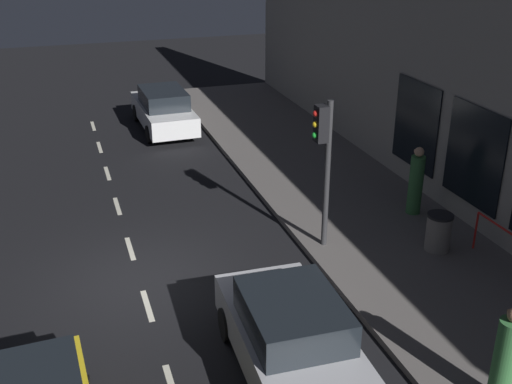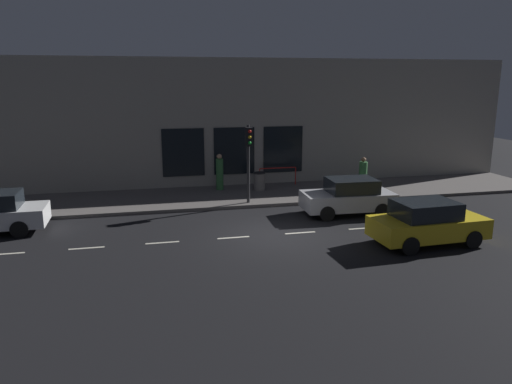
% 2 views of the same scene
% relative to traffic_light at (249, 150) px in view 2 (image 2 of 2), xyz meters
% --- Properties ---
extents(ground_plane, '(60.00, 60.00, 0.00)m').
position_rel_traffic_light_xyz_m(ground_plane, '(-4.38, -0.08, -2.63)').
color(ground_plane, black).
extents(sidewalk, '(4.50, 32.00, 0.15)m').
position_rel_traffic_light_xyz_m(sidewalk, '(1.87, -0.08, -2.56)').
color(sidewalk, '#5B5654').
rests_on(sidewalk, ground).
extents(building_facade, '(0.65, 32.00, 6.85)m').
position_rel_traffic_light_xyz_m(building_facade, '(4.42, -0.08, 0.79)').
color(building_facade, gray).
rests_on(building_facade, ground).
extents(lane_centre_line, '(0.12, 27.20, 0.01)m').
position_rel_traffic_light_xyz_m(lane_centre_line, '(-4.38, -1.08, -2.63)').
color(lane_centre_line, beige).
rests_on(lane_centre_line, ground).
extents(traffic_light, '(0.48, 0.32, 3.60)m').
position_rel_traffic_light_xyz_m(traffic_light, '(0.00, 0.00, 0.00)').
color(traffic_light, '#2D2D30').
rests_on(traffic_light, sidewalk).
extents(parked_car_0, '(2.03, 4.08, 1.58)m').
position_rel_traffic_light_xyz_m(parked_car_0, '(-6.59, -5.06, -1.84)').
color(parked_car_0, gold).
rests_on(parked_car_0, ground).
extents(parked_car_2, '(2.00, 3.96, 1.58)m').
position_rel_traffic_light_xyz_m(parked_car_2, '(-2.30, -3.93, -1.84)').
color(parked_car_2, '#B7B7BC').
rests_on(parked_car_2, ground).
extents(pedestrian_0, '(0.48, 0.48, 1.86)m').
position_rel_traffic_light_xyz_m(pedestrian_0, '(3.13, 0.88, -1.61)').
color(pedestrian_0, '#336B38').
rests_on(pedestrian_0, sidewalk).
extents(pedestrian_1, '(0.43, 0.43, 1.85)m').
position_rel_traffic_light_xyz_m(pedestrian_1, '(0.58, -5.92, -1.63)').
color(pedestrian_1, '#336B38').
rests_on(pedestrian_1, sidewalk).
extents(trash_bin, '(0.62, 0.62, 0.93)m').
position_rel_traffic_light_xyz_m(trash_bin, '(2.58, -1.10, -2.01)').
color(trash_bin, slate).
rests_on(trash_bin, sidewalk).
extents(red_railing, '(0.05, 2.05, 0.97)m').
position_rel_traffic_light_xyz_m(red_railing, '(3.46, -2.33, -1.76)').
color(red_railing, red).
rests_on(red_railing, sidewalk).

